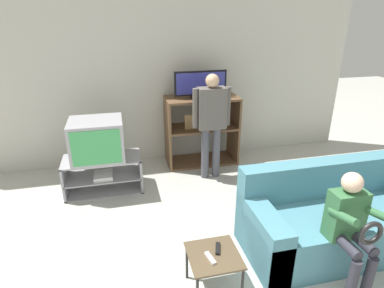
{
  "coord_description": "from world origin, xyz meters",
  "views": [
    {
      "loc": [
        -0.57,
        -1.11,
        2.24
      ],
      "look_at": [
        0.18,
        2.04,
        0.9
      ],
      "focal_mm": 30.0,
      "sensor_mm": 36.0,
      "label": 1
    }
  ],
  "objects": [
    {
      "name": "remote_control_white",
      "position": [
        0.05,
        0.84,
        0.4
      ],
      "size": [
        0.06,
        0.15,
        0.02
      ],
      "primitive_type": "cube",
      "rotation": [
        0.0,
        0.0,
        0.2
      ],
      "color": "silver",
      "rests_on": "snack_table"
    },
    {
      "name": "snack_table",
      "position": [
        0.09,
        0.88,
        0.34
      ],
      "size": [
        0.42,
        0.42,
        0.39
      ],
      "color": "brown",
      "rests_on": "ground_plane"
    },
    {
      "name": "person_seated_child",
      "position": [
        1.2,
        0.7,
        0.63
      ],
      "size": [
        0.33,
        0.43,
        1.06
      ],
      "color": "#2D2D38",
      "rests_on": "ground_plane"
    },
    {
      "name": "remote_control_black",
      "position": [
        0.14,
        0.93,
        0.4
      ],
      "size": [
        0.08,
        0.15,
        0.02
      ],
      "primitive_type": "cube",
      "rotation": [
        0.0,
        0.0,
        -0.33
      ],
      "color": "black",
      "rests_on": "snack_table"
    },
    {
      "name": "media_shelf",
      "position": [
        0.66,
        3.41,
        0.54
      ],
      "size": [
        1.09,
        0.52,
        1.06
      ],
      "color": "brown",
      "rests_on": "ground_plane"
    },
    {
      "name": "television_main",
      "position": [
        -0.87,
        2.86,
        0.73
      ],
      "size": [
        0.66,
        0.56,
        0.52
      ],
      "color": "#9E9EA3",
      "rests_on": "tv_stand"
    },
    {
      "name": "television_flat",
      "position": [
        0.63,
        3.38,
        1.25
      ],
      "size": [
        0.78,
        0.2,
        0.4
      ],
      "color": "black",
      "rests_on": "media_shelf"
    },
    {
      "name": "tv_stand",
      "position": [
        -0.84,
        2.85,
        0.23
      ],
      "size": [
        1.0,
        0.48,
        0.47
      ],
      "color": "#939399",
      "rests_on": "ground_plane"
    },
    {
      "name": "couch",
      "position": [
        1.44,
        1.17,
        0.3
      ],
      "size": [
        1.83,
        0.82,
        0.84
      ],
      "color": "teal",
      "rests_on": "ground_plane"
    },
    {
      "name": "person_standing_adult",
      "position": [
        0.66,
        2.89,
        0.9
      ],
      "size": [
        0.53,
        0.2,
        1.5
      ],
      "color": "#4C4C56",
      "rests_on": "ground_plane"
    },
    {
      "name": "wall_back",
      "position": [
        0.0,
        3.74,
        1.3
      ],
      "size": [
        6.4,
        0.06,
        2.6
      ],
      "color": "beige",
      "rests_on": "ground_plane"
    }
  ]
}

